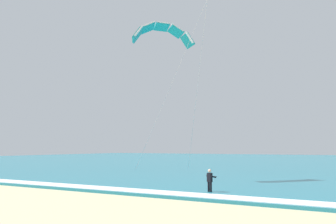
{
  "coord_description": "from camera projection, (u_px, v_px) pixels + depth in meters",
  "views": [
    {
      "loc": [
        2.69,
        -7.96,
        3.15
      ],
      "look_at": [
        -9.3,
        14.34,
        5.81
      ],
      "focal_mm": 35.81,
      "sensor_mm": 36.0,
      "label": 1
    }
  ],
  "objects": [
    {
      "name": "sea",
      "position": [
        335.0,
        162.0,
        69.53
      ],
      "size": [
        200.0,
        120.0,
        0.2
      ],
      "primitive_type": "cube",
      "color": "teal",
      "rests_on": "ground"
    },
    {
      "name": "kitesurfer",
      "position": [
        210.0,
        180.0,
        22.25
      ],
      "size": [
        0.64,
        0.64,
        1.69
      ],
      "color": "black",
      "rests_on": "ground"
    },
    {
      "name": "surf_foam",
      "position": [
        295.0,
        202.0,
        17.87
      ],
      "size": [
        200.0,
        1.71,
        0.04
      ],
      "primitive_type": "cube",
      "color": "white",
      "rests_on": "sea"
    },
    {
      "name": "surfboard",
      "position": [
        210.0,
        194.0,
        22.14
      ],
      "size": [
        0.92,
        1.46,
        0.09
      ],
      "color": "#239EC6",
      "rests_on": "ground"
    },
    {
      "name": "kite_primary",
      "position": [
        163.0,
        32.0,
        32.71
      ],
      "size": [
        9.37,
        8.59,
        14.11
      ],
      "color": "teal"
    }
  ]
}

